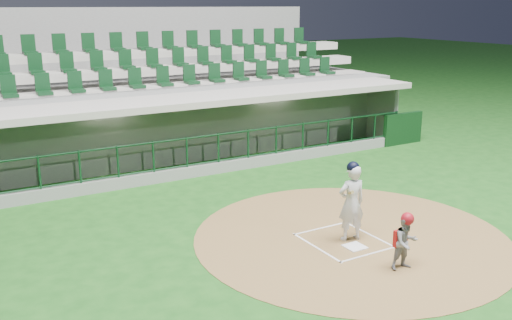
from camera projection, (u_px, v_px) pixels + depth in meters
The scene contains 8 objects.
ground at pixel (335, 237), 13.11m from camera, with size 120.00×120.00×0.00m, color #164914.
dirt_circle at pixel (351, 237), 13.09m from camera, with size 7.20×7.20×0.01m, color brown.
home_plate at pixel (355, 247), 12.52m from camera, with size 0.43×0.43×0.02m, color white.
batter_box_chalk at pixel (343, 241), 12.85m from camera, with size 1.55×1.80×0.01m.
dugout_structure at pixel (196, 132), 19.41m from camera, with size 16.40×3.70×3.00m.
seating_deck at pixel (160, 105), 21.81m from camera, with size 17.00×6.72×5.15m.
batter at pixel (351, 201), 12.68m from camera, with size 0.89×0.90×1.84m.
catcher at pixel (406, 241), 11.36m from camera, with size 0.59×0.48×1.20m.
Camera 1 is at (-7.71, -9.60, 5.17)m, focal length 40.00 mm.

